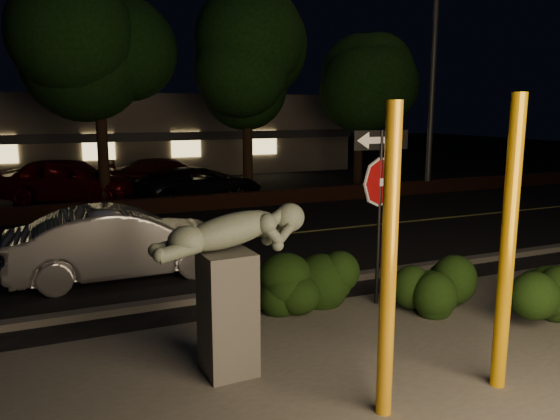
% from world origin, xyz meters
% --- Properties ---
extents(ground, '(90.00, 90.00, 0.00)m').
position_xyz_m(ground, '(0.00, 10.00, 0.00)').
color(ground, black).
rests_on(ground, ground).
extents(patio, '(14.00, 6.00, 0.02)m').
position_xyz_m(patio, '(0.00, -1.00, 0.01)').
color(patio, '#4C4944').
rests_on(patio, ground).
extents(road, '(80.00, 8.00, 0.01)m').
position_xyz_m(road, '(0.00, 7.00, 0.01)').
color(road, black).
rests_on(road, ground).
extents(lane_marking, '(80.00, 0.12, 0.00)m').
position_xyz_m(lane_marking, '(0.00, 7.00, 0.02)').
color(lane_marking, '#C8C450').
rests_on(lane_marking, road).
extents(curb, '(80.00, 0.25, 0.12)m').
position_xyz_m(curb, '(0.00, 2.90, 0.06)').
color(curb, '#4C4944').
rests_on(curb, ground).
extents(brick_wall, '(40.00, 0.35, 0.50)m').
position_xyz_m(brick_wall, '(0.00, 11.30, 0.25)').
color(brick_wall, '#3F1F14').
rests_on(brick_wall, ground).
extents(parking_lot, '(40.00, 12.00, 0.01)m').
position_xyz_m(parking_lot, '(0.00, 17.00, 0.01)').
color(parking_lot, black).
rests_on(parking_lot, ground).
extents(building, '(22.00, 10.20, 4.00)m').
position_xyz_m(building, '(0.00, 24.99, 2.00)').
color(building, '#655F50').
rests_on(building, ground).
extents(tree_far_b, '(5.20, 5.20, 8.41)m').
position_xyz_m(tree_far_b, '(-2.50, 13.20, 6.05)').
color(tree_far_b, black).
rests_on(tree_far_b, ground).
extents(tree_far_c, '(4.80, 4.80, 7.84)m').
position_xyz_m(tree_far_c, '(2.50, 12.80, 5.66)').
color(tree_far_c, black).
rests_on(tree_far_c, ground).
extents(tree_far_d, '(4.40, 4.40, 7.42)m').
position_xyz_m(tree_far_d, '(7.50, 13.30, 5.42)').
color(tree_far_d, black).
rests_on(tree_far_d, ground).
extents(yellow_pole_left, '(0.17, 0.17, 3.37)m').
position_xyz_m(yellow_pole_left, '(-1.18, -1.34, 1.69)').
color(yellow_pole_left, orange).
rests_on(yellow_pole_left, ground).
extents(yellow_pole_right, '(0.17, 0.17, 3.46)m').
position_xyz_m(yellow_pole_right, '(0.42, -1.38, 1.73)').
color(yellow_pole_right, orange).
rests_on(yellow_pole_right, ground).
extents(signpost, '(1.00, 0.09, 2.94)m').
position_xyz_m(signpost, '(0.66, 1.57, 2.09)').
color(signpost, black).
rests_on(signpost, ground).
extents(sculpture, '(1.97, 0.64, 2.11)m').
position_xyz_m(sculpture, '(-2.39, 0.24, 1.30)').
color(sculpture, '#4C4944').
rests_on(sculpture, ground).
extents(hedge_center, '(2.18, 1.11, 1.11)m').
position_xyz_m(hedge_center, '(-0.41, 1.63, 0.55)').
color(hedge_center, black).
rests_on(hedge_center, ground).
extents(hedge_right, '(1.68, 1.08, 1.02)m').
position_xyz_m(hedge_right, '(1.43, 0.98, 0.51)').
color(hedge_right, black).
rests_on(hedge_right, ground).
extents(hedge_far_right, '(1.69, 1.28, 1.05)m').
position_xyz_m(hedge_far_right, '(2.61, 0.01, 0.52)').
color(hedge_far_right, black).
rests_on(hedge_far_right, ground).
extents(streetlight, '(1.53, 0.80, 10.73)m').
position_xyz_m(streetlight, '(9.21, 11.16, 6.38)').
color(streetlight, '#4E4E53').
rests_on(streetlight, ground).
extents(silver_sedan, '(4.29, 1.55, 1.41)m').
position_xyz_m(silver_sedan, '(-3.06, 4.84, 0.70)').
color(silver_sedan, silver).
rests_on(silver_sedan, ground).
extents(parked_car_red, '(5.14, 3.86, 1.63)m').
position_xyz_m(parked_car_red, '(-3.56, 14.57, 0.82)').
color(parked_car_red, maroon).
rests_on(parked_car_red, ground).
extents(parked_car_darkred, '(4.94, 2.50, 1.38)m').
position_xyz_m(parked_car_darkred, '(0.18, 15.37, 0.69)').
color(parked_car_darkred, '#40120B').
rests_on(parked_car_darkred, ground).
extents(parked_car_dark, '(4.77, 2.74, 1.25)m').
position_xyz_m(parked_car_dark, '(0.76, 13.00, 0.63)').
color(parked_car_dark, black).
rests_on(parked_car_dark, ground).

